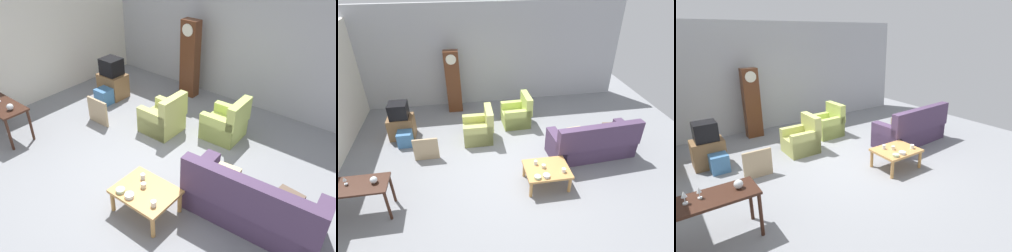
# 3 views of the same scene
# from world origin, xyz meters

# --- Properties ---
(ground_plane) EXTENTS (10.40, 10.40, 0.00)m
(ground_plane) POSITION_xyz_m (0.00, 0.00, 0.00)
(ground_plane) COLOR gray
(garage_door_wall) EXTENTS (8.40, 0.16, 3.20)m
(garage_door_wall) POSITION_xyz_m (0.00, 3.60, 1.60)
(garage_door_wall) COLOR #ADAFB5
(garage_door_wall) RESTS_ON ground_plane
(couch_floral) EXTENTS (2.15, 1.01, 1.04)m
(couch_floral) POSITION_xyz_m (1.97, 0.06, 0.35)
(couch_floral) COLOR #4C3856
(couch_floral) RESTS_ON ground_plane
(armchair_olive_near) EXTENTS (0.79, 0.76, 0.92)m
(armchair_olive_near) POSITION_xyz_m (-0.74, 1.24, 0.31)
(armchair_olive_near) COLOR #B7BC66
(armchair_olive_near) RESTS_ON ground_plane
(armchair_olive_far) EXTENTS (0.81, 0.79, 0.92)m
(armchair_olive_far) POSITION_xyz_m (0.44, 1.87, 0.31)
(armchair_olive_far) COLOR #B8CB62
(armchair_olive_far) RESTS_ON ground_plane
(coffee_table_wood) EXTENTS (0.96, 0.76, 0.44)m
(coffee_table_wood) POSITION_xyz_m (0.56, -0.77, 0.37)
(coffee_table_wood) COLOR tan
(coffee_table_wood) RESTS_ON ground_plane
(console_table_dark) EXTENTS (1.30, 0.56, 0.75)m
(console_table_dark) POSITION_xyz_m (-3.27, -0.99, 0.64)
(console_table_dark) COLOR #381E14
(console_table_dark) RESTS_ON ground_plane
(grandfather_clock) EXTENTS (0.44, 0.30, 1.96)m
(grandfather_clock) POSITION_xyz_m (-1.35, 3.04, 0.99)
(grandfather_clock) COLOR #562D19
(grandfather_clock) RESTS_ON ground_plane
(tv_stand_cabinet) EXTENTS (0.68, 0.52, 0.62)m
(tv_stand_cabinet) POSITION_xyz_m (-2.83, 1.73, 0.31)
(tv_stand_cabinet) COLOR brown
(tv_stand_cabinet) RESTS_ON ground_plane
(tv_crt) EXTENTS (0.48, 0.44, 0.42)m
(tv_crt) POSITION_xyz_m (-2.83, 1.73, 0.83)
(tv_crt) COLOR black
(tv_crt) RESTS_ON tv_stand_cabinet
(framed_picture_leaning) EXTENTS (0.60, 0.05, 0.59)m
(framed_picture_leaning) POSITION_xyz_m (-2.10, 0.57, 0.30)
(framed_picture_leaning) COLOR tan
(framed_picture_leaning) RESTS_ON ground_plane
(storage_box_blue) EXTENTS (0.37, 0.40, 0.39)m
(storage_box_blue) POSITION_xyz_m (-2.71, 1.31, 0.20)
(storage_box_blue) COLOR teal
(storage_box_blue) RESTS_ON ground_plane
(glass_dome_cloche) EXTENTS (0.13, 0.13, 0.13)m
(glass_dome_cloche) POSITION_xyz_m (-2.87, -0.98, 0.82)
(glass_dome_cloche) COLOR silver
(glass_dome_cloche) RESTS_ON console_table_dark
(cup_white_porcelain) EXTENTS (0.09, 0.09, 0.09)m
(cup_white_porcelain) POSITION_xyz_m (0.87, -0.94, 0.48)
(cup_white_porcelain) COLOR white
(cup_white_porcelain) RESTS_ON coffee_table_wood
(cup_blue_rimmed) EXTENTS (0.08, 0.08, 0.10)m
(cup_blue_rimmed) POSITION_xyz_m (0.35, -0.59, 0.48)
(cup_blue_rimmed) COLOR silver
(cup_blue_rimmed) RESTS_ON coffee_table_wood
(cup_cream_tall) EXTENTS (0.09, 0.09, 0.08)m
(cup_cream_tall) POSITION_xyz_m (0.49, -0.74, 0.48)
(cup_cream_tall) COLOR beige
(cup_cream_tall) RESTS_ON coffee_table_wood
(bowl_white_stacked) EXTENTS (0.15, 0.15, 0.06)m
(bowl_white_stacked) POSITION_xyz_m (0.47, -1.03, 0.47)
(bowl_white_stacked) COLOR white
(bowl_white_stacked) RESTS_ON coffee_table_wood
(bowl_shallow_green) EXTENTS (0.15, 0.15, 0.05)m
(bowl_shallow_green) POSITION_xyz_m (0.28, -1.03, 0.46)
(bowl_shallow_green) COLOR #B2C69E
(bowl_shallow_green) RESTS_ON coffee_table_wood
(wine_glass_mid) EXTENTS (0.08, 0.08, 0.19)m
(wine_glass_mid) POSITION_xyz_m (-3.56, -0.97, 0.87)
(wine_glass_mid) COLOR silver
(wine_glass_mid) RESTS_ON console_table_dark
(wine_glass_short) EXTENTS (0.07, 0.07, 0.17)m
(wine_glass_short) POSITION_xyz_m (-3.38, -0.94, 0.86)
(wine_glass_short) COLOR silver
(wine_glass_short) RESTS_ON console_table_dark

